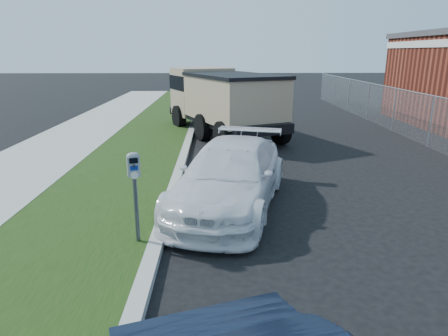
{
  "coord_description": "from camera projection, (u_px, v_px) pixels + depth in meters",
  "views": [
    {
      "loc": [
        -1.55,
        -6.76,
        3.26
      ],
      "look_at": [
        -1.4,
        1.0,
        1.0
      ],
      "focal_mm": 32.0,
      "sensor_mm": 36.0,
      "label": 1
    }
  ],
  "objects": [
    {
      "name": "ground",
      "position": [
        300.0,
        234.0,
        7.43
      ],
      "size": [
        120.0,
        120.0,
        0.0
      ],
      "primitive_type": "plane",
      "color": "black",
      "rests_on": "ground"
    },
    {
      "name": "streetside",
      "position": [
        43.0,
        196.0,
        9.23
      ],
      "size": [
        6.12,
        50.0,
        0.15
      ],
      "color": "gray",
      "rests_on": "ground"
    },
    {
      "name": "chainlink_fence",
      "position": [
        432.0,
        112.0,
        13.91
      ],
      "size": [
        0.06,
        30.06,
        30.0
      ],
      "color": "slate",
      "rests_on": "ground"
    },
    {
      "name": "parking_meter",
      "position": [
        134.0,
        178.0,
        6.56
      ],
      "size": [
        0.25,
        0.2,
        1.55
      ],
      "rotation": [
        0.0,
        0.0,
        0.3
      ],
      "color": "#3F4247",
      "rests_on": "ground"
    },
    {
      "name": "white_wagon",
      "position": [
        230.0,
        175.0,
        8.66
      ],
      "size": [
        3.14,
        5.15,
        1.39
      ],
      "primitive_type": "imported",
      "rotation": [
        0.0,
        0.0,
        -0.26
      ],
      "color": "white",
      "rests_on": "ground"
    },
    {
      "name": "dump_truck",
      "position": [
        221.0,
        98.0,
        16.15
      ],
      "size": [
        4.89,
        7.0,
        2.59
      ],
      "rotation": [
        0.0,
        0.0,
        0.42
      ],
      "color": "black",
      "rests_on": "ground"
    }
  ]
}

